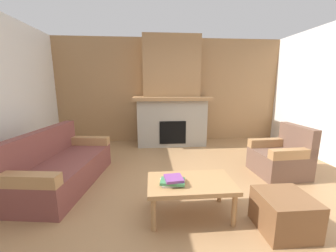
# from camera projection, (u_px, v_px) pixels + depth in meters

# --- Properties ---
(ground) EXTENTS (9.00, 9.00, 0.00)m
(ground) POSITION_uv_depth(u_px,v_px,m) (189.00, 195.00, 2.90)
(ground) COLOR #9E754C
(wall_back_wood_panel) EXTENTS (6.00, 0.12, 2.70)m
(wall_back_wood_panel) POSITION_uv_depth(u_px,v_px,m) (170.00, 91.00, 5.56)
(wall_back_wood_panel) COLOR #997047
(wall_back_wood_panel) RESTS_ON ground
(fireplace) EXTENTS (1.90, 0.82, 2.70)m
(fireplace) POSITION_uv_depth(u_px,v_px,m) (171.00, 99.00, 5.23)
(fireplace) COLOR gray
(fireplace) RESTS_ON ground
(couch) EXTENTS (1.08, 1.90, 0.85)m
(couch) POSITION_uv_depth(u_px,v_px,m) (61.00, 167.00, 3.18)
(couch) COLOR brown
(couch) RESTS_ON ground
(armchair) EXTENTS (0.80, 0.80, 0.85)m
(armchair) POSITION_uv_depth(u_px,v_px,m) (281.00, 158.00, 3.55)
(armchair) COLOR brown
(armchair) RESTS_ON ground
(coffee_table) EXTENTS (1.00, 0.60, 0.43)m
(coffee_table) POSITION_uv_depth(u_px,v_px,m) (191.00, 186.00, 2.41)
(coffee_table) COLOR #A87A4C
(coffee_table) RESTS_ON ground
(ottoman) EXTENTS (0.52, 0.52, 0.40)m
(ottoman) POSITION_uv_depth(u_px,v_px,m) (284.00, 213.00, 2.18)
(ottoman) COLOR brown
(ottoman) RESTS_ON ground
(book_stack_near_edge) EXTENTS (0.30, 0.26, 0.08)m
(book_stack_near_edge) POSITION_uv_depth(u_px,v_px,m) (173.00, 181.00, 2.32)
(book_stack_near_edge) COLOR beige
(book_stack_near_edge) RESTS_ON coffee_table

